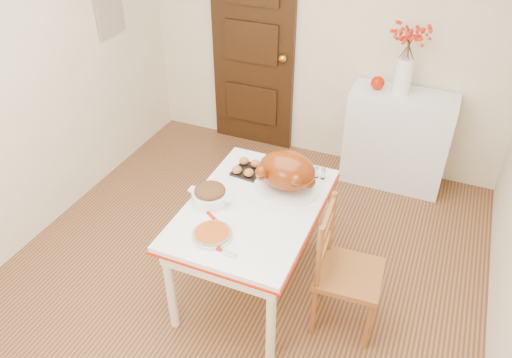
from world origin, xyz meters
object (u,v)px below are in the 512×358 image
at_px(sideboard, 397,139).
at_px(kitchen_table, 253,247).
at_px(pumpkin_pie, 212,233).
at_px(turkey_platter, 287,172).
at_px(chair_oak, 350,272).

xyz_separation_m(sideboard, kitchen_table, (-0.68, -1.75, -0.08)).
distance_m(sideboard, pumpkin_pie, 2.29).
distance_m(sideboard, kitchen_table, 1.88).
bearing_deg(turkey_platter, sideboard, 56.34).
bearing_deg(chair_oak, sideboard, -3.34).
relative_size(kitchen_table, turkey_platter, 2.75).
height_order(chair_oak, turkey_platter, turkey_platter).
bearing_deg(chair_oak, kitchen_table, 81.32).
relative_size(sideboard, pumpkin_pie, 3.72).
bearing_deg(turkey_platter, chair_oak, -42.65).
height_order(kitchen_table, turkey_platter, turkey_platter).
bearing_deg(sideboard, turkey_platter, -109.90).
height_order(kitchen_table, chair_oak, chair_oak).
bearing_deg(chair_oak, turkey_platter, 57.32).
height_order(kitchen_table, pumpkin_pie, pumpkin_pie).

